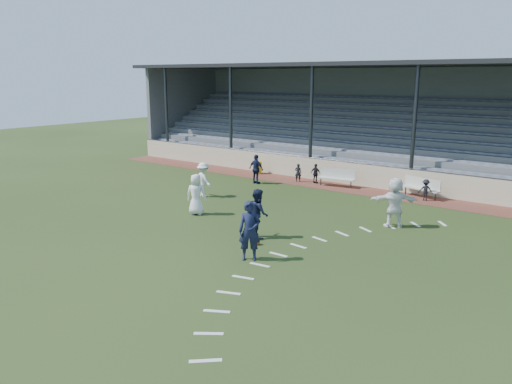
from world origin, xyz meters
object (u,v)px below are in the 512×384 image
player_white_lead (196,194)px  player_navy_lead (250,231)px  bench_left (337,176)px  bench_right (422,186)px  trash_bin (258,168)px  football (257,242)px

player_white_lead → player_navy_lead: bearing=124.9°
bench_left → bench_right: bearing=-4.8°
bench_left → bench_right: size_ratio=1.00×
bench_right → trash_bin: 10.06m
trash_bin → football: size_ratio=3.33×
trash_bin → player_white_lead: size_ratio=0.42×
bench_right → player_white_lead: player_white_lead is taller
trash_bin → player_navy_lead: size_ratio=0.38×
player_white_lead → bench_right: bearing=-152.4°
bench_left → player_white_lead: bearing=-113.5°
bench_left → trash_bin: size_ratio=2.73×
football → player_white_lead: 4.85m
trash_bin → player_navy_lead: 14.64m
bench_left → trash_bin: 5.57m
trash_bin → player_white_lead: 9.54m
player_white_lead → player_navy_lead: 5.98m
trash_bin → player_white_lead: bearing=-69.2°
trash_bin → player_navy_lead: (8.59, -11.84, 0.59)m
football → player_white_lead: player_white_lead is taller
player_white_lead → player_navy_lead: (5.21, -2.93, 0.10)m
bench_left → player_navy_lead: 11.96m
bench_right → football: (-2.17, -10.60, -0.47)m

